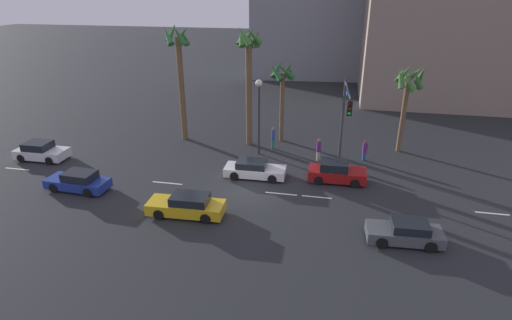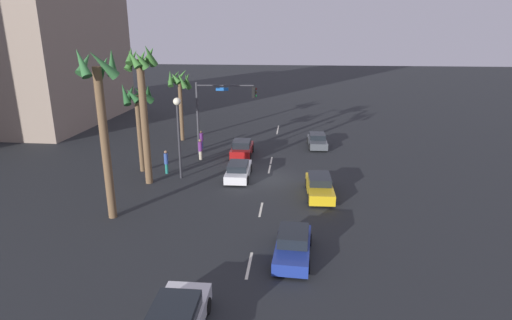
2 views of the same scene
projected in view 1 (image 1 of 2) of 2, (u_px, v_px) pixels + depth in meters
name	position (u px, v px, depth m)	size (l,w,h in m)	color
ground_plane	(248.00, 191.00, 27.67)	(220.00, 220.00, 0.00)	#232628
lane_stripe_0	(17.00, 169.00, 30.93)	(2.08, 0.14, 0.01)	silver
lane_stripe_1	(83.00, 175.00, 29.92)	(2.43, 0.14, 0.01)	silver
lane_stripe_2	(167.00, 183.00, 28.73)	(2.23, 0.14, 0.01)	silver
lane_stripe_3	(281.00, 194.00, 27.26)	(2.16, 0.14, 0.01)	silver
lane_stripe_4	(317.00, 197.00, 26.83)	(1.98, 0.14, 0.01)	silver
lane_stripe_5	(492.00, 214.00, 24.90)	(1.97, 0.14, 0.01)	silver
car_0	(41.00, 151.00, 32.48)	(4.06, 1.98, 1.42)	silver
car_1	(78.00, 181.00, 27.61)	(4.34, 1.96, 1.32)	navy
car_2	(336.00, 172.00, 28.80)	(4.03, 1.90, 1.48)	maroon
car_3	(405.00, 232.00, 21.96)	(4.06, 1.92, 1.26)	#474C51
car_4	(187.00, 206.00, 24.56)	(4.69, 1.91, 1.33)	gold
car_5	(254.00, 169.00, 29.46)	(4.43, 1.85, 1.25)	silver
traffic_signal	(345.00, 113.00, 29.28)	(0.55, 5.39, 6.51)	#38383D
streetlamp	(259.00, 103.00, 32.01)	(0.56, 0.56, 6.19)	#2D2D33
pedestrian_0	(365.00, 150.00, 32.11)	(0.41, 0.41, 1.72)	#2D478C
pedestrian_1	(273.00, 137.00, 34.42)	(0.44, 0.44, 1.89)	#1E7266
pedestrian_2	(319.00, 149.00, 32.08)	(0.50, 0.50, 1.84)	#B2A58C
palm_tree_0	(282.00, 80.00, 34.47)	(2.65, 2.83, 7.15)	brown
palm_tree_1	(179.00, 62.00, 34.28)	(2.52, 2.61, 10.07)	brown
palm_tree_2	(249.00, 63.00, 33.01)	(2.33, 2.54, 10.07)	brown
palm_tree_3	(409.00, 85.00, 32.11)	(2.49, 2.62, 7.26)	brown
building_0	(325.00, 4.00, 61.78)	(21.49, 15.32, 20.38)	gray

